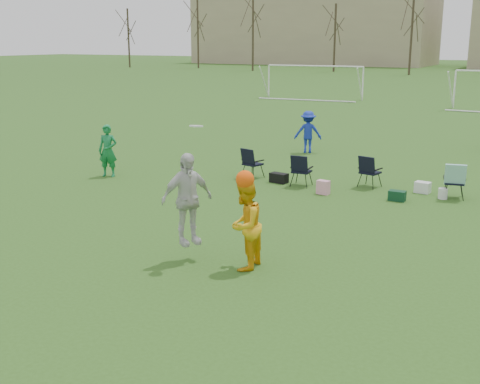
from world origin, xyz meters
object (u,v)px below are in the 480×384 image
Objects in this scene: center_contest at (217,212)px; goal_left at (315,72)px; fielder_blue at (308,132)px; fielder_green_near at (108,151)px.

center_contest reaches higher than goal_left.
goal_left is (-11.14, 33.18, 0.84)m from center_contest.
goal_left is at bearing -93.11° from fielder_blue.
center_contest is at bearing -54.46° from fielder_green_near.
fielder_blue is at bearing 41.03° from fielder_green_near.
fielder_green_near is 0.61× the size of center_contest.
center_contest reaches higher than fielder_green_near.
fielder_green_near is at bearing 144.29° from center_contest.
fielder_blue is at bearing -73.98° from goal_left.
fielder_green_near is 1.03× the size of fielder_blue.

